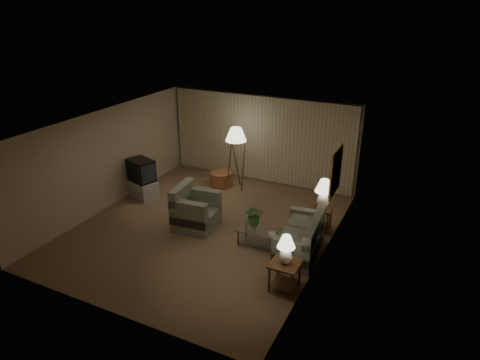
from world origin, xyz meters
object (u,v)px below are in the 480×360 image
object	(u,v)px
sofa	(300,239)
crt_tv	(141,170)
side_table_near	(285,271)
vase	(254,226)
coffee_table	(260,235)
table_lamp_far	(324,192)
tv_cabinet	(143,188)
side_table_far	(322,216)
armchair	(196,211)
table_lamp_near	(286,247)
ottoman	(221,179)
floor_lamp	(236,157)

from	to	relation	value
sofa	crt_tv	xyz separation A→B (m)	(-5.05, 0.88, 0.45)
sofa	side_table_near	bearing A→B (deg)	1.72
vase	coffee_table	bearing A→B (deg)	-0.00
table_lamp_far	vase	distance (m)	1.90
tv_cabinet	side_table_far	bearing A→B (deg)	22.80
coffee_table	side_table_near	bearing A→B (deg)	-49.46
side_table_far	vase	xyz separation A→B (m)	(-1.22, -1.35, 0.10)
armchair	side_table_far	xyz separation A→B (m)	(2.87, 1.22, -0.04)
coffee_table	tv_cabinet	bearing A→B (deg)	166.65
side_table_near	table_lamp_far	xyz separation A→B (m)	(-0.00, 2.60, 0.64)
side_table_near	table_lamp_near	bearing A→B (deg)	165.96
side_table_near	coffee_table	world-z (taller)	side_table_near
ottoman	tv_cabinet	bearing A→B (deg)	-135.49
floor_lamp	ottoman	xyz separation A→B (m)	(-0.49, -0.05, -0.77)
ottoman	floor_lamp	bearing A→B (deg)	5.53
armchair	side_table_near	bearing A→B (deg)	-120.91
coffee_table	tv_cabinet	distance (m)	4.25
sofa	ottoman	size ratio (longest dim) A/B	2.66
crt_tv	table_lamp_near	bearing A→B (deg)	-4.48
side_table_far	vase	world-z (taller)	side_table_far
table_lamp_near	tv_cabinet	bearing A→B (deg)	156.79
sofa	table_lamp_near	size ratio (longest dim) A/B	2.91
sofa	vase	world-z (taller)	sofa
crt_tv	floor_lamp	distance (m)	2.77
side_table_near	tv_cabinet	world-z (taller)	side_table_near
sofa	ottoman	xyz separation A→B (m)	(-3.36, 2.54, -0.14)
table_lamp_far	crt_tv	size ratio (longest dim) A/B	0.88
table_lamp_near	table_lamp_far	xyz separation A→B (m)	(-0.00, 2.60, 0.09)
sofa	floor_lamp	bearing A→B (deg)	-136.56
floor_lamp	sofa	bearing A→B (deg)	-41.93
table_lamp_near	side_table_far	bearing A→B (deg)	90.00
side_table_near	floor_lamp	distance (m)	5.00
table_lamp_near	ottoman	distance (m)	5.29
floor_lamp	ottoman	bearing A→B (deg)	-174.47
sofa	tv_cabinet	size ratio (longest dim) A/B	1.79
floor_lamp	vase	size ratio (longest dim) A/B	12.09
table_lamp_far	floor_lamp	distance (m)	3.31
table_lamp_near	side_table_near	bearing A→B (deg)	-14.04
armchair	table_lamp_near	size ratio (longest dim) A/B	1.97
table_lamp_far	side_table_near	bearing A→B (deg)	-90.00
armchair	table_lamp_far	distance (m)	3.18
side_table_near	side_table_far	bearing A→B (deg)	90.00
vase	tv_cabinet	bearing A→B (deg)	166.17
ottoman	side_table_near	bearing A→B (deg)	-47.89
table_lamp_near	vase	world-z (taller)	table_lamp_near
table_lamp_near	floor_lamp	xyz separation A→B (m)	(-3.03, 3.93, 0.03)
sofa	vase	xyz separation A→B (m)	(-1.07, -0.10, 0.13)
side_table_near	table_lamp_far	distance (m)	2.68
table_lamp_far	coffee_table	world-z (taller)	table_lamp_far
side_table_far	vase	size ratio (longest dim) A/B	3.82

